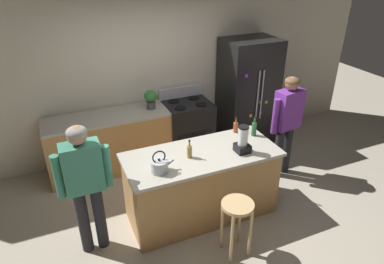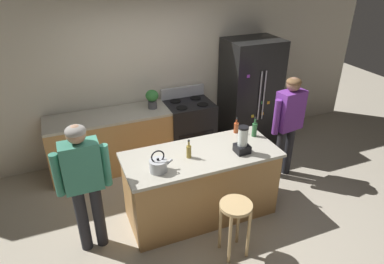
{
  "view_description": "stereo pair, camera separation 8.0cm",
  "coord_description": "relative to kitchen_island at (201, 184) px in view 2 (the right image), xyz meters",
  "views": [
    {
      "loc": [
        -1.54,
        -3.25,
        3.12
      ],
      "look_at": [
        0.0,
        0.3,
        1.08
      ],
      "focal_mm": 32.18,
      "sensor_mm": 36.0,
      "label": 1
    },
    {
      "loc": [
        -1.46,
        -3.28,
        3.12
      ],
      "look_at": [
        0.0,
        0.3,
        1.08
      ],
      "focal_mm": 32.18,
      "sensor_mm": 36.0,
      "label": 2
    }
  ],
  "objects": [
    {
      "name": "ground_plane",
      "position": [
        0.0,
        0.0,
        -0.47
      ],
      "size": [
        14.0,
        14.0,
        0.0
      ],
      "primitive_type": "plane",
      "color": "#B2A893"
    },
    {
      "name": "back_wall",
      "position": [
        0.0,
        1.95,
        0.88
      ],
      "size": [
        8.0,
        0.1,
        2.7
      ],
      "primitive_type": "cube",
      "color": "beige",
      "rests_on": "ground_plane"
    },
    {
      "name": "kitchen_island",
      "position": [
        0.0,
        0.0,
        0.0
      ],
      "size": [
        1.92,
        0.83,
        0.93
      ],
      "color": "#B7844C",
      "rests_on": "ground_plane"
    },
    {
      "name": "back_counter_run",
      "position": [
        -0.8,
        1.55,
        -0.0
      ],
      "size": [
        2.0,
        0.64,
        0.93
      ],
      "color": "#B7844C",
      "rests_on": "ground_plane"
    },
    {
      "name": "refrigerator",
      "position": [
        1.57,
        1.5,
        0.47
      ],
      "size": [
        0.9,
        0.73,
        1.87
      ],
      "color": "black",
      "rests_on": "ground_plane"
    },
    {
      "name": "stove_range",
      "position": [
        0.44,
        1.52,
        0.01
      ],
      "size": [
        0.76,
        0.65,
        1.11
      ],
      "color": "black",
      "rests_on": "ground_plane"
    },
    {
      "name": "person_by_island_left",
      "position": [
        -1.39,
        -0.05,
        0.5
      ],
      "size": [
        0.59,
        0.22,
        1.6
      ],
      "color": "#26262B",
      "rests_on": "ground_plane"
    },
    {
      "name": "person_by_sink_right",
      "position": [
        1.54,
        0.36,
        0.49
      ],
      "size": [
        0.6,
        0.28,
        1.59
      ],
      "color": "#26262B",
      "rests_on": "ground_plane"
    },
    {
      "name": "bar_stool",
      "position": [
        0.08,
        -0.77,
        0.08
      ],
      "size": [
        0.36,
        0.36,
        0.7
      ],
      "color": "tan",
      "rests_on": "ground_plane"
    },
    {
      "name": "potted_plant",
      "position": [
        -0.16,
        1.55,
        0.64
      ],
      "size": [
        0.2,
        0.2,
        0.3
      ],
      "color": "#4C4C51",
      "rests_on": "back_counter_run"
    },
    {
      "name": "blender_appliance",
      "position": [
        0.47,
        -0.16,
        0.61
      ],
      "size": [
        0.17,
        0.17,
        0.35
      ],
      "color": "black",
      "rests_on": "kitchen_island"
    },
    {
      "name": "bottle_vinegar",
      "position": [
        -0.17,
        -0.02,
        0.55
      ],
      "size": [
        0.06,
        0.06,
        0.24
      ],
      "color": "olive",
      "rests_on": "kitchen_island"
    },
    {
      "name": "bottle_cooking_sauce",
      "position": [
        0.66,
        0.33,
        0.54
      ],
      "size": [
        0.06,
        0.06,
        0.22
      ],
      "color": "#B24C26",
      "rests_on": "kitchen_island"
    },
    {
      "name": "bottle_olive_oil",
      "position": [
        0.83,
        0.15,
        0.56
      ],
      "size": [
        0.07,
        0.07,
        0.28
      ],
      "color": "#2D6638",
      "rests_on": "kitchen_island"
    },
    {
      "name": "tea_kettle",
      "position": [
        -0.59,
        -0.16,
        0.54
      ],
      "size": [
        0.28,
        0.2,
        0.27
      ],
      "color": "#B7BABF",
      "rests_on": "kitchen_island"
    }
  ]
}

